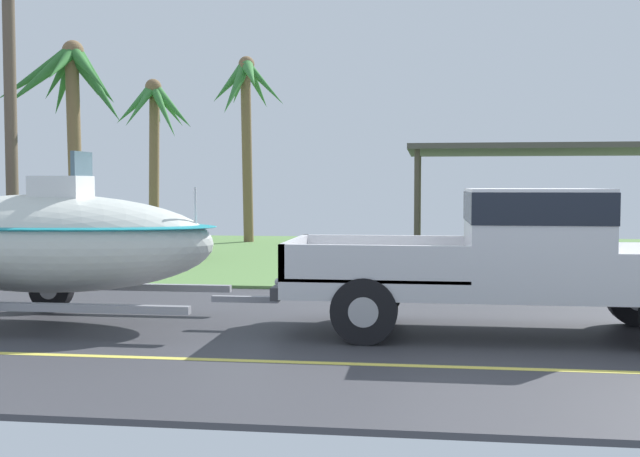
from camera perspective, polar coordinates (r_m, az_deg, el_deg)
The scene contains 9 objects.
ground at distance 18.50m, azimuth 10.77°, elevation -2.81°, with size 36.00×22.00×0.11m.
pickup_truck_towing at distance 10.25m, azimuth 14.98°, elevation -1.79°, with size 5.65×2.00×1.85m.
boat_on_trailer at distance 11.41m, azimuth -19.36°, elevation -0.93°, with size 5.90×2.37×2.35m.
parked_sedan_near at distance 20.67m, azimuth -15.71°, elevation -0.36°, with size 4.40×1.89×1.38m.
carport_awning at distance 22.51m, azimuth 16.39°, elevation 5.36°, with size 7.70×5.47×2.94m.
palm_tree_near_left at distance 18.52m, azimuth -17.63°, elevation 9.50°, with size 3.16×2.85×5.11m.
palm_tree_mid at distance 25.59m, azimuth -5.47°, elevation 9.22°, with size 2.58×3.44×6.04m.
palm_tree_far_left at distance 26.10m, azimuth -11.99°, elevation 7.71°, with size 3.05×2.59×5.32m.
utility_pole at distance 16.85m, azimuth -21.57°, elevation 9.08°, with size 0.24×1.80×7.10m.
Camera 1 is at (-1.00, -10.00, 1.89)m, focal length 44.08 mm.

